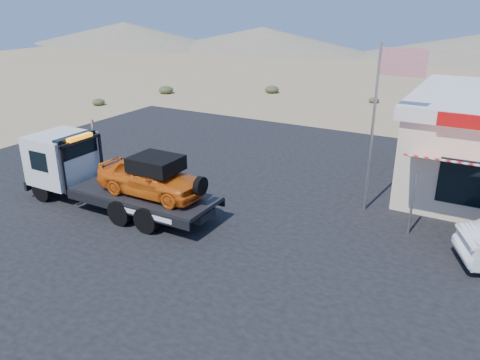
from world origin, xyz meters
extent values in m
plane|color=#A1815C|center=(0.00, 0.00, 0.00)|extent=(120.00, 120.00, 0.00)
cube|color=black|center=(2.00, 3.00, 0.01)|extent=(32.00, 24.00, 0.02)
cylinder|color=black|center=(-6.38, -0.77, 0.47)|extent=(0.90, 0.27, 0.90)
cylinder|color=black|center=(-6.38, 1.03, 0.47)|extent=(0.90, 0.27, 0.90)
cylinder|color=black|center=(-2.33, -0.77, 0.47)|extent=(0.90, 0.49, 0.90)
cylinder|color=black|center=(-2.33, 1.03, 0.47)|extent=(0.90, 0.49, 0.90)
cylinder|color=black|center=(-1.16, -0.77, 0.47)|extent=(0.90, 0.49, 0.90)
cylinder|color=black|center=(-1.16, 1.03, 0.47)|extent=(0.90, 0.49, 0.90)
cube|color=black|center=(-3.05, 0.13, 0.60)|extent=(7.38, 0.90, 0.27)
cube|color=silver|center=(-6.11, 0.13, 1.55)|extent=(1.98, 2.11, 1.89)
cube|color=black|center=(-5.25, 0.13, 2.18)|extent=(0.31, 1.80, 0.81)
cube|color=black|center=(-4.98, 0.13, 1.50)|extent=(0.09, 1.98, 1.80)
cube|color=orange|center=(-4.98, 0.13, 2.54)|extent=(0.22, 1.08, 0.13)
cube|color=black|center=(-2.06, 0.13, 0.85)|extent=(5.40, 2.07, 0.13)
imported|color=#DE5C11|center=(-1.70, 0.13, 1.59)|extent=(3.96, 1.59, 1.35)
cube|color=black|center=(-1.43, 0.13, 2.11)|extent=(1.62, 1.35, 0.49)
cylinder|color=#99999E|center=(6.50, 3.30, 1.12)|extent=(0.08, 0.08, 2.20)
cylinder|color=#99999E|center=(4.70, 4.50, 3.02)|extent=(0.10, 0.10, 6.00)
cube|color=#B20C14|center=(5.45, 4.50, 5.42)|extent=(1.50, 0.02, 0.90)
ellipsoid|color=#2F3B20|center=(-17.60, 13.33, 0.25)|extent=(0.92, 0.92, 0.50)
ellipsoid|color=#2F3B20|center=(-16.12, 19.52, 0.33)|extent=(1.21, 1.21, 0.65)
ellipsoid|color=#2F3B20|center=(-8.50, 24.06, 0.32)|extent=(1.18, 1.18, 0.63)
ellipsoid|color=#2F3B20|center=(0.03, 24.19, 0.21)|extent=(0.79, 0.79, 0.43)
cone|color=#726B59|center=(-25.00, 55.00, 1.75)|extent=(36.00, 36.00, 3.50)
cone|color=#726B59|center=(-50.00, 52.00, 1.90)|extent=(40.00, 40.00, 3.80)
camera|label=1|loc=(8.41, -11.56, 7.30)|focal=35.00mm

